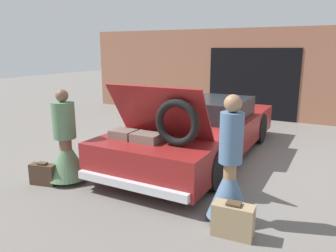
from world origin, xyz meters
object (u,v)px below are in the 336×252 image
Objects in this scene: person_left at (66,150)px; suitcase_beside_right_person at (233,220)px; car at (199,129)px; person_right at (230,178)px; suitcase_beside_left_person at (43,174)px.

suitcase_beside_right_person is (2.95, -0.31, -0.34)m from person_left.
suitcase_beside_right_person is (1.55, -2.64, -0.35)m from car.
person_right reaches higher than person_left.
person_left is at bearing -120.98° from car.
car is 3.12m from suitcase_beside_left_person.
car reaches higher than suitcase_beside_left_person.
person_left is 0.94× the size of person_right.
suitcase_beside_left_person is at bearing -36.72° from person_left.
person_left reaches higher than suitcase_beside_right_person.
person_right is 3.31× the size of suitcase_beside_right_person.
person_left is 2.79m from person_right.
person_right is (1.39, -2.33, 0.04)m from car.
car is at bearing 32.41° from person_right.
person_left is at bearing 174.01° from suitcase_beside_right_person.
suitcase_beside_left_person is 3.19m from suitcase_beside_right_person.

